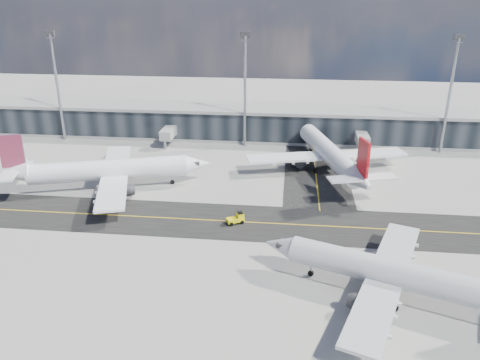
{
  "coord_description": "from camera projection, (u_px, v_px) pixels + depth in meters",
  "views": [
    {
      "loc": [
        11.88,
        -69.91,
        38.27
      ],
      "look_at": [
        2.81,
        11.42,
        5.0
      ],
      "focal_mm": 35.0,
      "sensor_mm": 36.0,
      "label": 1
    }
  ],
  "objects": [
    {
      "name": "ground",
      "position": [
        216.0,
        231.0,
        79.99
      ],
      "size": [
        300.0,
        300.0,
        0.0
      ],
      "primitive_type": "plane",
      "color": "gray",
      "rests_on": "ground"
    },
    {
      "name": "taxiway_lanes",
      "position": [
        245.0,
        206.0,
        89.48
      ],
      "size": [
        180.0,
        63.0,
        0.03
      ],
      "color": "black",
      "rests_on": "ground"
    },
    {
      "name": "terminal_concourse",
      "position": [
        247.0,
        124.0,
        129.02
      ],
      "size": [
        152.0,
        19.8,
        8.8
      ],
      "color": "black",
      "rests_on": "ground"
    },
    {
      "name": "floodlight_masts",
      "position": [
        245.0,
        87.0,
        118.31
      ],
      "size": [
        102.5,
        0.7,
        28.9
      ],
      "color": "gray",
      "rests_on": "ground"
    },
    {
      "name": "airliner_af",
      "position": [
        106.0,
        170.0,
        95.62
      ],
      "size": [
        41.53,
        35.8,
        12.54
      ],
      "rotation": [
        0.0,
        0.0,
        -1.27
      ],
      "color": "white",
      "rests_on": "ground"
    },
    {
      "name": "airliner_redtail",
      "position": [
        330.0,
        154.0,
        104.82
      ],
      "size": [
        37.0,
        43.0,
        12.9
      ],
      "rotation": [
        0.0,
        0.0,
        0.26
      ],
      "color": "white",
      "rests_on": "ground"
    },
    {
      "name": "airliner_near",
      "position": [
        398.0,
        275.0,
        61.26
      ],
      "size": [
        36.46,
        31.51,
        11.15
      ],
      "rotation": [
        0.0,
        0.0,
        1.22
      ],
      "color": "#BABCBF",
      "rests_on": "ground"
    },
    {
      "name": "baggage_tug",
      "position": [
        237.0,
        218.0,
        82.41
      ],
      "size": [
        3.39,
        2.71,
        1.92
      ],
      "rotation": [
        0.0,
        0.0,
        -1.08
      ],
      "color": "#FBEA0D",
      "rests_on": "ground"
    },
    {
      "name": "service_van",
      "position": [
        331.0,
        151.0,
        117.69
      ],
      "size": [
        3.38,
        5.53,
        1.43
      ],
      "primitive_type": "imported",
      "rotation": [
        0.0,
        0.0,
        0.21
      ],
      "color": "white",
      "rests_on": "ground"
    }
  ]
}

